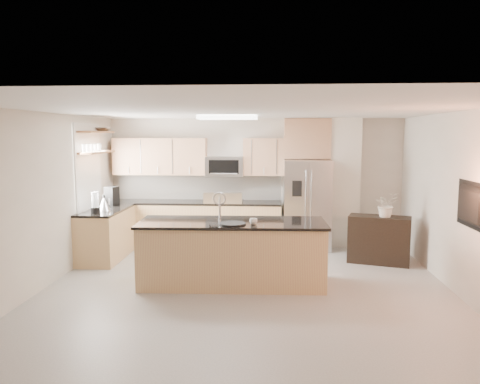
# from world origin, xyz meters

# --- Properties ---
(floor) EXTENTS (6.50, 6.50, 0.00)m
(floor) POSITION_xyz_m (0.00, 0.00, 0.00)
(floor) COLOR #B0ACA8
(floor) RESTS_ON ground
(ceiling) EXTENTS (6.00, 6.50, 0.02)m
(ceiling) POSITION_xyz_m (0.00, 0.00, 2.60)
(ceiling) COLOR silver
(ceiling) RESTS_ON wall_back
(wall_back) EXTENTS (6.00, 0.02, 2.60)m
(wall_back) POSITION_xyz_m (0.00, 3.25, 1.30)
(wall_back) COLOR beige
(wall_back) RESTS_ON floor
(wall_front) EXTENTS (6.00, 0.02, 2.60)m
(wall_front) POSITION_xyz_m (0.00, -3.25, 1.30)
(wall_front) COLOR beige
(wall_front) RESTS_ON floor
(wall_left) EXTENTS (0.02, 6.50, 2.60)m
(wall_left) POSITION_xyz_m (-3.00, 0.00, 1.30)
(wall_left) COLOR beige
(wall_left) RESTS_ON floor
(wall_right) EXTENTS (0.02, 6.50, 2.60)m
(wall_right) POSITION_xyz_m (3.00, 0.00, 1.30)
(wall_right) COLOR beige
(wall_right) RESTS_ON floor
(back_counter) EXTENTS (3.55, 0.66, 1.44)m
(back_counter) POSITION_xyz_m (-1.23, 2.93, 0.47)
(back_counter) COLOR tan
(back_counter) RESTS_ON floor
(left_counter) EXTENTS (0.66, 1.50, 0.92)m
(left_counter) POSITION_xyz_m (-2.67, 1.85, 0.46)
(left_counter) COLOR tan
(left_counter) RESTS_ON floor
(range) EXTENTS (0.76, 0.64, 1.14)m
(range) POSITION_xyz_m (-0.60, 2.92, 0.47)
(range) COLOR black
(range) RESTS_ON floor
(upper_cabinets) EXTENTS (3.50, 0.33, 0.75)m
(upper_cabinets) POSITION_xyz_m (-1.30, 3.09, 1.83)
(upper_cabinets) COLOR tan
(upper_cabinets) RESTS_ON wall_back
(microwave) EXTENTS (0.76, 0.40, 0.40)m
(microwave) POSITION_xyz_m (-0.60, 3.04, 1.63)
(microwave) COLOR #ACACAE
(microwave) RESTS_ON upper_cabinets
(refrigerator) EXTENTS (0.92, 0.78, 1.78)m
(refrigerator) POSITION_xyz_m (1.06, 2.87, 0.89)
(refrigerator) COLOR #ACACAE
(refrigerator) RESTS_ON floor
(partition_column) EXTENTS (0.60, 0.30, 2.60)m
(partition_column) POSITION_xyz_m (1.82, 3.10, 1.30)
(partition_column) COLOR white
(partition_column) RESTS_ON floor
(window) EXTENTS (0.04, 1.15, 1.65)m
(window) POSITION_xyz_m (-2.98, 1.85, 1.65)
(window) COLOR white
(window) RESTS_ON wall_left
(shelf_lower) EXTENTS (0.30, 1.20, 0.04)m
(shelf_lower) POSITION_xyz_m (-2.85, 1.95, 1.95)
(shelf_lower) COLOR brown
(shelf_lower) RESTS_ON wall_left
(shelf_upper) EXTENTS (0.30, 1.20, 0.04)m
(shelf_upper) POSITION_xyz_m (-2.85, 1.95, 2.32)
(shelf_upper) COLOR brown
(shelf_upper) RESTS_ON wall_left
(ceiling_fixture) EXTENTS (1.00, 0.50, 0.06)m
(ceiling_fixture) POSITION_xyz_m (-0.40, 1.60, 2.56)
(ceiling_fixture) COLOR white
(ceiling_fixture) RESTS_ON ceiling
(island) EXTENTS (2.84, 1.10, 1.40)m
(island) POSITION_xyz_m (-0.23, 0.50, 0.49)
(island) COLOR tan
(island) RESTS_ON floor
(credenza) EXTENTS (1.14, 0.73, 0.84)m
(credenza) POSITION_xyz_m (2.27, 1.85, 0.42)
(credenza) COLOR black
(credenza) RESTS_ON floor
(cup) EXTENTS (0.14, 0.14, 0.09)m
(cup) POSITION_xyz_m (0.10, 0.28, 1.02)
(cup) COLOR white
(cup) RESTS_ON island
(platter) EXTENTS (0.40, 0.40, 0.02)m
(platter) POSITION_xyz_m (-0.21, 0.27, 0.98)
(platter) COLOR black
(platter) RESTS_ON island
(blender) EXTENTS (0.16, 0.16, 0.37)m
(blender) POSITION_xyz_m (-2.67, 1.36, 1.08)
(blender) COLOR black
(blender) RESTS_ON left_counter
(kettle) EXTENTS (0.23, 0.23, 0.29)m
(kettle) POSITION_xyz_m (-2.63, 1.65, 1.05)
(kettle) COLOR #ACACAE
(kettle) RESTS_ON left_counter
(coffee_maker) EXTENTS (0.25, 0.28, 0.36)m
(coffee_maker) POSITION_xyz_m (-2.69, 2.26, 1.09)
(coffee_maker) COLOR black
(coffee_maker) RESTS_ON left_counter
(bowl) EXTENTS (0.37, 0.37, 0.09)m
(bowl) POSITION_xyz_m (-2.85, 2.34, 2.38)
(bowl) COLOR #ACACAE
(bowl) RESTS_ON shelf_upper
(flower_vase) EXTENTS (0.75, 0.70, 0.66)m
(flower_vase) POSITION_xyz_m (2.35, 1.78, 1.17)
(flower_vase) COLOR beige
(flower_vase) RESTS_ON credenza
(television) EXTENTS (0.14, 1.08, 0.62)m
(television) POSITION_xyz_m (2.91, -0.20, 1.35)
(television) COLOR black
(television) RESTS_ON wall_right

